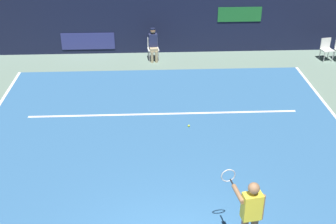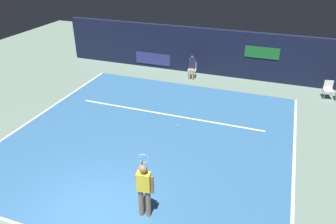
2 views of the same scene
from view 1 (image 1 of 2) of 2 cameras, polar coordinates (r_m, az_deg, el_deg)
The scene contains 8 objects.
ground_plane at distance 12.11m, azimuth -0.27°, elevation -4.65°, with size 33.03×33.03×0.00m, color slate.
court_surface at distance 12.10m, azimuth -0.27°, elevation -4.63°, with size 10.79×10.91×0.01m, color #336699.
line_service at distance 13.73m, azimuth -0.61°, elevation -0.24°, with size 8.42×0.10×0.01m, color white.
back_wall at distance 18.43m, azimuth -1.31°, elevation 11.71°, with size 16.73×0.33×2.60m.
tennis_player at distance 8.61m, azimuth 10.65°, elevation -12.93°, with size 0.73×0.93×1.73m.
line_judge_on_chair at distance 17.66m, azimuth -1.94°, elevation 8.85°, with size 0.49×0.56×1.32m.
courtside_chair_near at distance 18.88m, azimuth 19.97°, elevation 7.86°, with size 0.50×0.48×0.88m.
tennis_ball at distance 13.04m, azimuth 2.72°, elevation -1.81°, with size 0.07×0.07×0.07m, color #CCE033.
Camera 1 is at (-0.42, -5.67, 6.62)m, focal length 46.72 mm.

